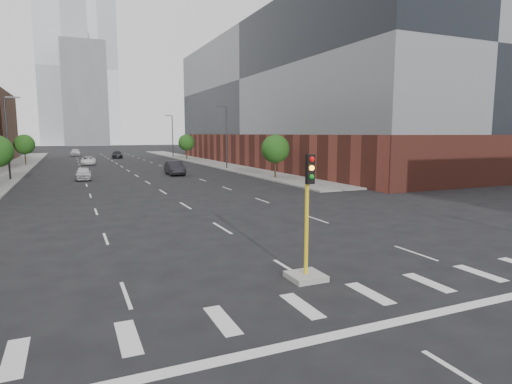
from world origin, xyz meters
TOP-DOWN VIEW (x-y plane):
  - sidewalk_left_far at (-15.00, 74.00)m, footprint 5.00×92.00m
  - sidewalk_right_far at (15.00, 74.00)m, footprint 5.00×92.00m
  - building_right_main at (29.50, 60.00)m, footprint 24.00×70.00m
  - tower_left at (-8.00, 220.00)m, footprint 22.00×22.00m
  - tower_right at (10.00, 260.00)m, footprint 20.00×20.00m
  - tower_mid at (0.00, 200.00)m, footprint 18.00×18.00m
  - median_traffic_signal at (0.00, 8.97)m, footprint 1.20×1.20m
  - streetlight_right_a at (13.41, 55.00)m, footprint 1.60×0.22m
  - streetlight_right_b at (13.41, 90.00)m, footprint 1.60×0.22m
  - streetlight_left at (-13.41, 50.00)m, footprint 1.60×0.22m
  - tree_left_far at (-14.00, 75.00)m, footprint 3.20×3.20m
  - tree_right_near at (14.00, 40.00)m, footprint 3.20×3.20m
  - tree_right_far at (14.00, 80.00)m, footprint 3.20×3.20m
  - car_near_left at (-6.10, 47.47)m, footprint 1.83×4.25m
  - car_mid_right at (4.55, 49.19)m, footprint 1.96×5.26m
  - car_far_left at (-4.58, 72.46)m, footprint 2.52×4.96m
  - car_deep_right at (1.80, 90.82)m, footprint 2.30×5.13m
  - car_distant at (-6.10, 103.85)m, footprint 2.25×5.09m

SIDE VIEW (x-z plane):
  - sidewalk_left_far at x=-15.00m, z-range 0.00..0.15m
  - sidewalk_right_far at x=15.00m, z-range 0.00..0.15m
  - car_far_left at x=-4.58m, z-range 0.00..1.34m
  - car_near_left at x=-6.10m, z-range 0.00..1.43m
  - car_deep_right at x=1.80m, z-range 0.00..1.46m
  - car_distant at x=-6.10m, z-range 0.00..1.71m
  - car_mid_right at x=4.55m, z-range 0.00..1.72m
  - median_traffic_signal at x=0.00m, z-range -1.23..3.17m
  - tree_left_far at x=-14.00m, z-range 0.97..5.82m
  - tree_right_near at x=14.00m, z-range 0.97..5.82m
  - tree_right_far at x=14.00m, z-range 0.97..5.82m
  - streetlight_right_a at x=13.41m, z-range 0.47..9.55m
  - streetlight_right_b at x=13.41m, z-range 0.47..9.55m
  - streetlight_left at x=-13.41m, z-range 0.47..9.55m
  - building_right_main at x=29.50m, z-range 0.00..22.00m
  - tower_mid at x=0.00m, z-range 0.00..44.00m
  - tower_left at x=-8.00m, z-range 0.00..70.00m
  - tower_right at x=10.00m, z-range 0.00..80.00m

